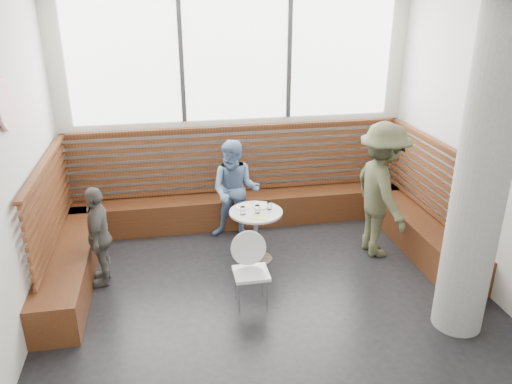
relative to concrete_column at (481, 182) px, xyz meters
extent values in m
cube|color=silver|center=(-1.85, 0.60, 0.00)|extent=(5.00, 5.00, 3.20)
cube|color=black|center=(-1.85, 0.60, -1.60)|extent=(5.00, 5.00, 0.01)
cube|color=white|center=(-1.85, 0.60, 1.60)|extent=(5.00, 5.00, 0.01)
cube|color=white|center=(-1.85, 3.08, 0.77)|extent=(4.50, 0.02, 1.65)
cube|color=#3F3F42|center=(-2.60, 3.06, 0.77)|extent=(0.06, 0.04, 1.65)
cube|color=#3F3F42|center=(-1.10, 3.06, 0.77)|extent=(0.06, 0.04, 1.65)
cube|color=#482512|center=(-1.85, 2.85, -1.38)|extent=(5.00, 0.50, 0.45)
cube|color=#482512|center=(-4.10, 1.85, -1.38)|extent=(0.50, 2.50, 0.45)
cube|color=#482512|center=(0.40, 1.85, -1.38)|extent=(0.50, 2.50, 0.45)
cube|color=#4E2813|center=(-1.85, 3.02, -0.65)|extent=(4.88, 0.08, 0.98)
cube|color=#4E2813|center=(-4.27, 1.85, -0.65)|extent=(0.08, 2.38, 0.98)
cube|color=#4E2813|center=(0.57, 1.85, -0.65)|extent=(0.08, 2.38, 0.98)
cylinder|color=gray|center=(0.00, 0.00, 0.00)|extent=(0.50, 0.50, 3.20)
cylinder|color=white|center=(-4.31, 1.00, 0.70)|extent=(0.03, 0.50, 0.50)
cylinder|color=silver|center=(-1.83, 1.71, -1.59)|extent=(0.42, 0.42, 0.02)
cylinder|color=silver|center=(-1.83, 1.71, -1.25)|extent=(0.06, 0.06, 0.66)
cylinder|color=#B7B7BA|center=(-1.83, 1.71, -0.92)|extent=(0.67, 0.67, 0.03)
cube|color=white|center=(-2.07, 0.73, -1.19)|extent=(0.38, 0.36, 0.04)
cylinder|color=white|center=(-2.07, 0.89, -0.97)|extent=(0.40, 0.09, 0.39)
cylinder|color=silver|center=(-2.22, 0.59, -1.41)|extent=(0.02, 0.02, 0.39)
cylinder|color=silver|center=(-1.92, 0.59, -1.41)|extent=(0.02, 0.02, 0.39)
cylinder|color=silver|center=(-2.22, 0.86, -1.41)|extent=(0.02, 0.02, 0.39)
cylinder|color=silver|center=(-1.92, 0.86, -1.41)|extent=(0.02, 0.02, 0.39)
imported|color=#4B4D33|center=(-0.21, 1.62, -0.71)|extent=(0.69, 1.16, 1.78)
imported|color=#6886B5|center=(-1.99, 2.41, -0.89)|extent=(0.83, 0.73, 1.42)
imported|color=#5E5B55|center=(-3.73, 1.54, -0.99)|extent=(0.31, 0.72, 1.22)
cylinder|color=white|center=(-1.98, 1.85, -0.90)|extent=(0.18, 0.18, 0.01)
cylinder|color=white|center=(-1.75, 1.84, -0.90)|extent=(0.21, 0.21, 0.01)
cylinder|color=white|center=(-2.01, 1.65, -0.86)|extent=(0.07, 0.07, 0.10)
cylinder|color=white|center=(-1.82, 1.66, -0.86)|extent=(0.07, 0.07, 0.10)
cylinder|color=white|center=(-1.65, 1.74, -0.86)|extent=(0.06, 0.06, 0.10)
cube|color=#A5C64C|center=(-1.82, 1.52, -0.91)|extent=(0.23, 0.19, 0.00)
camera|label=1|loc=(-2.89, -3.90, 1.68)|focal=35.00mm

